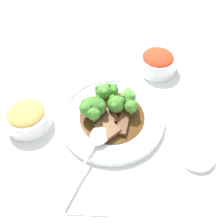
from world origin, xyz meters
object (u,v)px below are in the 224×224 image
object	(u,v)px
broccoli_floret_4	(89,103)
broccoli_floret_2	(128,97)
broccoli_floret_8	(97,106)
side_bowl_kimchi	(158,62)
broccoli_floret_6	(116,104)
beef_strip_1	(105,106)
serving_spoon	(98,139)
broccoli_floret_0	(131,105)
beef_strip_2	(107,119)
broccoli_floret_1	(112,90)
broccoli_floret_5	(94,113)
beef_strip_3	(123,122)
main_plate	(112,118)
sauce_dish	(197,156)
broccoli_floret_3	(87,108)
side_bowl_appetizer	(27,117)
beef_strip_0	(108,128)

from	to	relation	value
broccoli_floret_4	broccoli_floret_2	bearing A→B (deg)	-0.31
broccoli_floret_8	side_bowl_kimchi	world-z (taller)	broccoli_floret_8
broccoli_floret_6	side_bowl_kimchi	distance (m)	0.22
beef_strip_1	broccoli_floret_2	xyz separation A→B (m)	(0.06, 0.00, 0.03)
broccoli_floret_8	serving_spoon	size ratio (longest dim) A/B	0.27
broccoli_floret_0	broccoli_floret_6	distance (m)	0.04
beef_strip_2	broccoli_floret_4	distance (m)	0.06
broccoli_floret_1	broccoli_floret_5	bearing A→B (deg)	-127.52
beef_strip_3	broccoli_floret_5	bearing A→B (deg)	165.51
broccoli_floret_6	side_bowl_kimchi	bearing A→B (deg)	46.46
broccoli_floret_5	broccoli_floret_6	distance (m)	0.06
serving_spoon	main_plate	bearing A→B (deg)	57.66
broccoli_floret_1	broccoli_floret_8	world-z (taller)	broccoli_floret_8
beef_strip_2	broccoli_floret_8	size ratio (longest dim) A/B	1.01
broccoli_floret_6	serving_spoon	world-z (taller)	broccoli_floret_6
broccoli_floret_6	sauce_dish	size ratio (longest dim) A/B	0.57
beef_strip_3	broccoli_floret_3	bearing A→B (deg)	157.12
main_plate	sauce_dish	bearing A→B (deg)	-36.63
broccoli_floret_6	side_bowl_kimchi	xyz separation A→B (m)	(0.15, 0.16, -0.02)
beef_strip_3	side_bowl_kimchi	xyz separation A→B (m)	(0.14, 0.20, 0.01)
beef_strip_3	broccoli_floret_8	bearing A→B (deg)	147.62
main_plate	broccoli_floret_2	world-z (taller)	broccoli_floret_2
broccoli_floret_1	side_bowl_appetizer	bearing A→B (deg)	-169.07
beef_strip_0	broccoli_floret_1	world-z (taller)	broccoli_floret_1
beef_strip_0	side_bowl_appetizer	world-z (taller)	side_bowl_appetizer
broccoli_floret_0	broccoli_floret_5	bearing A→B (deg)	-172.15
side_bowl_appetizer	sauce_dish	size ratio (longest dim) A/B	1.38
broccoli_floret_3	broccoli_floret_4	size ratio (longest dim) A/B	1.32
broccoli_floret_1	beef_strip_1	bearing A→B (deg)	-125.71
broccoli_floret_3	serving_spoon	xyz separation A→B (m)	(0.02, -0.08, -0.02)
beef_strip_1	broccoli_floret_8	distance (m)	0.04
broccoli_floret_1	broccoli_floret_4	distance (m)	0.07
broccoli_floret_1	broccoli_floret_2	size ratio (longest dim) A/B	0.83
beef_strip_0	broccoli_floret_4	distance (m)	0.08
broccoli_floret_1	broccoli_floret_5	size ratio (longest dim) A/B	0.92
broccoli_floret_0	broccoli_floret_1	xyz separation A→B (m)	(-0.04, 0.06, -0.00)
broccoli_floret_6	main_plate	bearing A→B (deg)	-129.62
beef_strip_2	beef_strip_3	xyz separation A→B (m)	(0.04, -0.02, -0.00)
beef_strip_2	broccoli_floret_4	size ratio (longest dim) A/B	1.39
broccoli_floret_0	broccoli_floret_8	size ratio (longest dim) A/B	0.85
sauce_dish	broccoli_floret_8	bearing A→B (deg)	146.17
broccoli_floret_8	side_bowl_appetizer	distance (m)	0.17
broccoli_floret_0	main_plate	bearing A→B (deg)	-175.87
broccoli_floret_2	broccoli_floret_5	distance (m)	0.10
beef_strip_1	broccoli_floret_8	world-z (taller)	broccoli_floret_8
broccoli_floret_2	broccoli_floret_6	distance (m)	0.04
serving_spoon	beef_strip_0	bearing A→B (deg)	44.96
serving_spoon	sauce_dish	bearing A→B (deg)	-16.12
beef_strip_2	beef_strip_3	world-z (taller)	beef_strip_2
broccoli_floret_4	broccoli_floret_6	xyz separation A→B (m)	(0.06, -0.02, 0.00)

